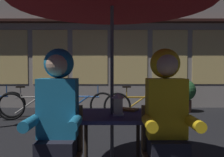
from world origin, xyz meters
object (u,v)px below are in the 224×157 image
(bicycle_third, at_px, (83,104))
(book, at_px, (128,109))
(lantern, at_px, (118,103))
(potted_plant, at_px, (185,93))
(person_left_hooded, at_px, (57,111))
(chair_left, at_px, (59,149))
(chair_right, at_px, (165,149))
(bicycle_fourth, at_px, (138,105))
(bicycle_second, at_px, (33,105))
(cafe_table, at_px, (112,123))
(person_right_hooded, at_px, (166,111))

(bicycle_third, relative_size, book, 8.29)
(lantern, height_order, potted_plant, lantern)
(person_left_hooded, relative_size, bicycle_third, 0.84)
(bicycle_third, bearing_deg, chair_left, -86.27)
(lantern, distance_m, book, 0.33)
(person_left_hooded, xyz_separation_m, bicycle_third, (-0.25, 3.81, -0.50))
(book, bearing_deg, chair_right, -35.73)
(bicycle_third, relative_size, bicycle_fourth, 0.99)
(bicycle_third, bearing_deg, chair_right, -72.22)
(bicycle_second, bearing_deg, book, -55.50)
(cafe_table, bearing_deg, bicycle_fourth, 78.96)
(bicycle_third, distance_m, bicycle_fourth, 1.37)
(cafe_table, height_order, bicycle_fourth, bicycle_fourth)
(chair_left, relative_size, person_left_hooded, 0.62)
(lantern, xyz_separation_m, person_left_hooded, (-0.54, -0.35, -0.01))
(bicycle_second, relative_size, bicycle_fourth, 0.99)
(chair_left, relative_size, chair_right, 1.00)
(cafe_table, height_order, potted_plant, potted_plant)
(bicycle_third, height_order, bicycle_fourth, same)
(lantern, bearing_deg, person_left_hooded, -146.97)
(chair_left, bearing_deg, bicycle_fourth, 72.87)
(chair_left, xyz_separation_m, book, (0.67, 0.58, 0.26))
(chair_right, relative_size, bicycle_third, 0.52)
(bicycle_second, bearing_deg, person_left_hooded, -68.85)
(bicycle_third, xyz_separation_m, bicycle_fourth, (1.36, -0.15, 0.00))
(book, bearing_deg, chair_left, -111.26)
(cafe_table, xyz_separation_m, bicycle_second, (-1.91, 3.26, -0.29))
(cafe_table, bearing_deg, lantern, -49.16)
(chair_right, relative_size, person_left_hooded, 0.62)
(lantern, bearing_deg, cafe_table, 130.84)
(chair_right, distance_m, book, 0.70)
(person_right_hooded, height_order, bicycle_third, person_right_hooded)
(bicycle_third, bearing_deg, bicycle_second, -173.71)
(person_right_hooded, relative_size, bicycle_third, 0.84)
(cafe_table, xyz_separation_m, bicycle_fourth, (0.63, 3.24, -0.29))
(bicycle_second, xyz_separation_m, bicycle_fourth, (2.54, -0.02, 0.00))
(bicycle_second, relative_size, potted_plant, 1.81)
(chair_right, bearing_deg, person_right_hooded, -90.00)
(bicycle_second, bearing_deg, person_right_hooded, -57.08)
(person_right_hooded, bearing_deg, chair_right, 90.00)
(potted_plant, bearing_deg, cafe_table, -115.76)
(person_right_hooded, bearing_deg, lantern, 139.76)
(bicycle_fourth, bearing_deg, bicycle_second, 179.51)
(bicycle_second, height_order, book, bicycle_second)
(cafe_table, distance_m, bicycle_fourth, 3.31)
(chair_left, xyz_separation_m, person_left_hooded, (-0.00, -0.06, 0.36))
(lantern, relative_size, bicycle_third, 0.14)
(chair_left, height_order, book, chair_left)
(chair_left, relative_size, person_right_hooded, 0.62)
(potted_plant, bearing_deg, chair_left, -118.70)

